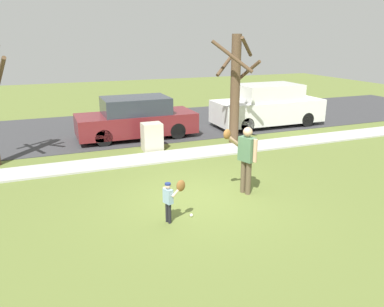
{
  "coord_description": "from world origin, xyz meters",
  "views": [
    {
      "loc": [
        -3.56,
        -8.25,
        3.96
      ],
      "look_at": [
        -0.03,
        0.66,
        1.0
      ],
      "focal_mm": 35.69,
      "sensor_mm": 36.0,
      "label": 1
    }
  ],
  "objects": [
    {
      "name": "street_tree_near",
      "position": [
        3.23,
        4.5,
        2.18
      ],
      "size": [
        1.84,
        1.87,
        4.04
      ],
      "color": "brown",
      "rests_on": "ground"
    },
    {
      "name": "road_surface",
      "position": [
        0.0,
        8.6,
        0.01
      ],
      "size": [
        36.0,
        6.8,
        0.02
      ],
      "primitive_type": "cube",
      "color": "#38383A",
      "rests_on": "ground"
    },
    {
      "name": "baseball",
      "position": [
        -0.66,
        -0.89,
        0.04
      ],
      "size": [
        0.07,
        0.07,
        0.07
      ],
      "primitive_type": "sphere",
      "color": "white",
      "rests_on": "ground"
    },
    {
      "name": "parked_suv_maroon",
      "position": [
        -0.12,
        6.57,
        0.79
      ],
      "size": [
        4.7,
        1.9,
        1.63
      ],
      "rotation": [
        0.0,
        0.0,
        3.14
      ],
      "color": "maroon",
      "rests_on": "road_surface"
    },
    {
      "name": "sidewalk_strip",
      "position": [
        0.0,
        3.6,
        0.03
      ],
      "size": [
        36.0,
        1.2,
        0.06
      ],
      "primitive_type": "cube",
      "color": "#B2B2AD",
      "rests_on": "ground"
    },
    {
      "name": "person_child",
      "position": [
        -1.15,
        -0.97,
        0.65
      ],
      "size": [
        0.5,
        0.32,
        0.98
      ],
      "rotation": [
        0.0,
        0.0,
        0.34
      ],
      "color": "black",
      "rests_on": "ground"
    },
    {
      "name": "person_adult",
      "position": [
        1.12,
        -0.12,
        1.09
      ],
      "size": [
        0.85,
        0.6,
        1.78
      ],
      "rotation": [
        0.0,
        0.0,
        -2.81
      ],
      "color": "brown",
      "rests_on": "ground"
    },
    {
      "name": "ground_plane",
      "position": [
        0.0,
        3.5,
        0.0
      ],
      "size": [
        48.0,
        48.0,
        0.0
      ],
      "primitive_type": "plane",
      "color": "olive"
    },
    {
      "name": "parked_van_white",
      "position": [
        5.98,
        6.5,
        0.9
      ],
      "size": [
        5.0,
        1.95,
        1.88
      ],
      "rotation": [
        0.0,
        0.0,
        3.14
      ],
      "color": "silver",
      "rests_on": "road_surface"
    },
    {
      "name": "utility_cabinet",
      "position": [
        -0.03,
        4.59,
        0.5
      ],
      "size": [
        0.7,
        0.58,
        1.0
      ],
      "primitive_type": "cube",
      "color": "beige",
      "rests_on": "ground"
    }
  ]
}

